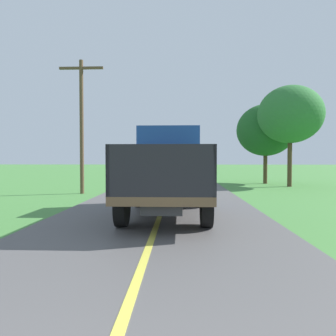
{
  "coord_description": "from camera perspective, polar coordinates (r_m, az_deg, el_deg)",
  "views": [
    {
      "loc": [
        0.6,
        -0.24,
        1.77
      ],
      "look_at": [
        0.1,
        12.66,
        1.4
      ],
      "focal_mm": 33.56,
      "sensor_mm": 36.0,
      "label": 1
    }
  ],
  "objects": [
    {
      "name": "roadside_tree_mid_right",
      "position": [
        21.72,
        21.31,
        9.02
      ],
      "size": [
        4.07,
        4.07,
        6.44
      ],
      "color": "#4C3823",
      "rests_on": "ground"
    },
    {
      "name": "banana_truck_near",
      "position": [
        10.27,
        0.1,
        -0.07
      ],
      "size": [
        2.38,
        5.82,
        2.8
      ],
      "color": "#2D2D30",
      "rests_on": "road_surface"
    },
    {
      "name": "roadside_tree_near_left",
      "position": [
        23.72,
        17.31,
        6.56
      ],
      "size": [
        4.11,
        4.11,
        5.69
      ],
      "color": "#4C3823",
      "rests_on": "ground"
    },
    {
      "name": "utility_pole_roadside",
      "position": [
        16.73,
        -15.42,
        8.24
      ],
      "size": [
        2.24,
        0.2,
        6.78
      ],
      "color": "brown",
      "rests_on": "ground"
    }
  ]
}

